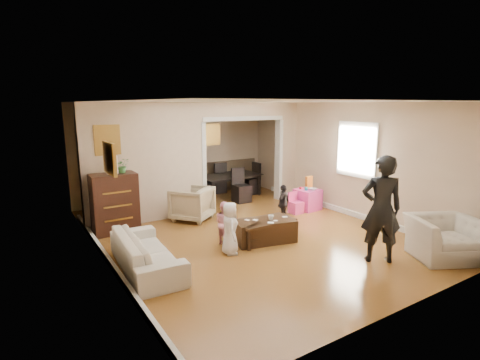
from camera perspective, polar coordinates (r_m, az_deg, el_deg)
floor at (r=7.66m, az=0.81°, el=-7.97°), size 7.00×7.00×0.00m
partition_left at (r=8.35m, az=-13.99°, el=2.53°), size 2.75×0.18×2.60m
partition_right at (r=10.22m, az=6.96°, el=4.38°), size 0.55×0.18×2.60m
partition_header at (r=9.33m, az=0.46°, el=10.72°), size 2.22×0.18×0.35m
window_pane at (r=8.81m, az=17.41°, el=4.43°), size 0.03×0.95×1.10m
framed_art_partition at (r=7.97m, az=-19.60°, el=5.77°), size 0.45×0.03×0.55m
framed_art_sofa_wall at (r=5.64m, az=-19.32°, el=3.15°), size 0.03×0.55×0.40m
framed_art_alcove at (r=10.78m, az=-4.31°, el=6.94°), size 0.45×0.03×0.55m
sofa at (r=6.15m, az=-14.11°, el=-10.58°), size 0.86×1.97×0.56m
armchair_back at (r=8.43m, az=-7.35°, el=-3.59°), size 1.13×1.14×0.75m
armchair_front at (r=7.23m, az=28.75°, el=-7.76°), size 1.37×1.31×0.69m
dresser at (r=7.92m, az=-18.59°, el=-3.38°), size 0.88×0.49×1.21m
table_lamp at (r=7.76m, az=-18.96°, el=2.22°), size 0.22×0.22×0.36m
potted_plant at (r=7.82m, az=-17.52°, el=2.11°), size 0.26×0.22×0.29m
coffee_table at (r=7.12m, az=3.78°, el=-7.74°), size 1.22×0.79×0.42m
coffee_cup at (r=7.06m, az=4.71°, el=-5.73°), size 0.12×0.12×0.10m
play_table at (r=9.35m, az=10.26°, el=-2.93°), size 0.58×0.58×0.51m
cereal_box at (r=9.41m, az=10.48°, el=-0.33°), size 0.21×0.09×0.30m
cyan_cup at (r=9.18m, az=10.08°, el=-1.31°), size 0.08×0.08×0.08m
toy_block at (r=9.29m, az=9.28°, el=-1.22°), size 0.10×0.09×0.05m
play_bowl at (r=9.23m, az=11.06°, el=-1.37°), size 0.22×0.22×0.05m
dining_table at (r=10.43m, az=-1.70°, el=-0.93°), size 1.84×1.14×0.62m
adult_person at (r=6.47m, az=20.76°, el=-4.18°), size 0.78×0.72×1.78m
child_kneel_a at (r=6.48m, az=-1.54°, el=-7.38°), size 0.44×0.53×0.92m
child_kneel_b at (r=6.94m, az=-2.39°, el=-6.56°), size 0.35×0.43×0.81m
child_toddler at (r=8.24m, az=6.64°, el=-3.58°), size 0.53×0.41×0.84m
craft_papers at (r=7.09m, az=4.28°, el=-6.04°), size 0.83×0.49×0.00m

